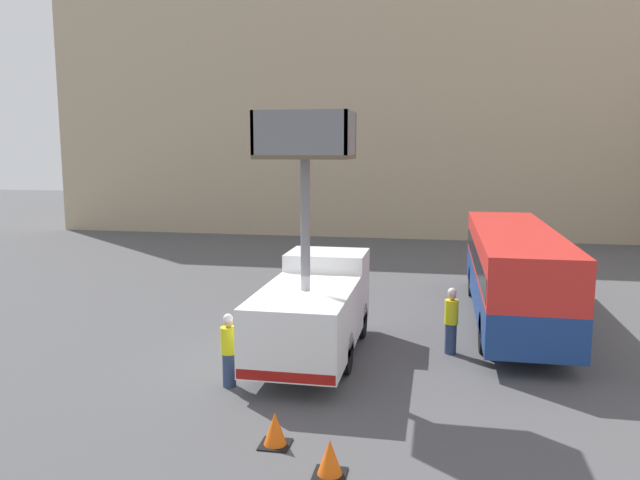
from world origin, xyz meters
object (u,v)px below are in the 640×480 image
object	(u,v)px
traffic_cone_mid_road	(330,459)
road_worker_directing	(451,321)
traffic_cone_near_truck	(275,430)
utility_truck	(314,303)
road_worker_near_truck	(229,350)
city_bus	(513,267)

from	to	relation	value
traffic_cone_mid_road	road_worker_directing	bearing A→B (deg)	73.03
traffic_cone_near_truck	traffic_cone_mid_road	world-z (taller)	traffic_cone_near_truck
utility_truck	traffic_cone_mid_road	distance (m)	6.38
traffic_cone_near_truck	road_worker_near_truck	bearing A→B (deg)	124.55
city_bus	traffic_cone_mid_road	world-z (taller)	city_bus
road_worker_directing	traffic_cone_mid_road	size ratio (longest dim) A/B	2.82
traffic_cone_mid_road	road_worker_near_truck	bearing A→B (deg)	130.64
road_worker_directing	traffic_cone_near_truck	bearing A→B (deg)	26.78
traffic_cone_near_truck	city_bus	bearing A→B (deg)	61.34
city_bus	road_worker_directing	distance (m)	4.32
city_bus	traffic_cone_near_truck	bearing A→B (deg)	166.21
city_bus	road_worker_directing	xyz separation A→B (m)	(-2.02, -3.72, -0.89)
traffic_cone_near_truck	utility_truck	bearing A→B (deg)	93.12
city_bus	traffic_cone_mid_road	xyz separation A→B (m)	(-4.19, -10.82, -1.51)
utility_truck	traffic_cone_near_truck	size ratio (longest dim) A/B	9.87
utility_truck	traffic_cone_mid_road	world-z (taller)	utility_truck
traffic_cone_near_truck	traffic_cone_mid_road	bearing A→B (deg)	-36.16
city_bus	traffic_cone_near_truck	world-z (taller)	city_bus
utility_truck	road_worker_near_truck	bearing A→B (deg)	-122.54
city_bus	road_worker_directing	size ratio (longest dim) A/B	5.96
utility_truck	traffic_cone_near_truck	xyz separation A→B (m)	(0.28, -5.18, -1.20)
utility_truck	road_worker_near_truck	distance (m)	3.00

